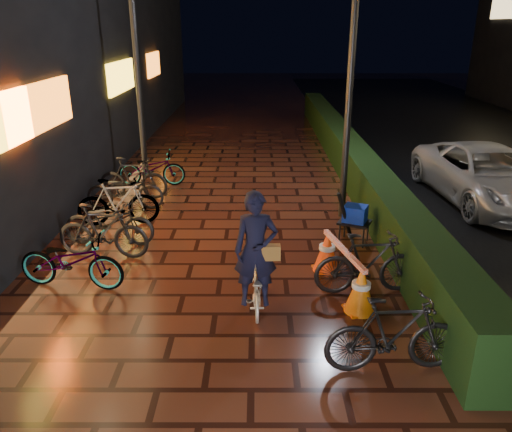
{
  "coord_description": "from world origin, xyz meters",
  "views": [
    {
      "loc": [
        0.62,
        -6.44,
        4.04
      ],
      "look_at": [
        0.61,
        1.23,
        1.1
      ],
      "focal_mm": 35.0,
      "sensor_mm": 36.0,
      "label": 1
    }
  ],
  "objects_px": {
    "van": "(488,175)",
    "cart_assembly": "(354,216)",
    "cyclist": "(256,267)",
    "traffic_barrier": "(343,269)"
  },
  "relations": [
    {
      "from": "van",
      "to": "cart_assembly",
      "type": "bearing_deg",
      "value": -150.09
    },
    {
      "from": "cyclist",
      "to": "traffic_barrier",
      "type": "height_order",
      "value": "cyclist"
    },
    {
      "from": "traffic_barrier",
      "to": "cart_assembly",
      "type": "xyz_separation_m",
      "value": [
        0.51,
        1.87,
        0.2
      ]
    },
    {
      "from": "van",
      "to": "cyclist",
      "type": "height_order",
      "value": "cyclist"
    },
    {
      "from": "cyclist",
      "to": "traffic_barrier",
      "type": "bearing_deg",
      "value": 22.73
    },
    {
      "from": "van",
      "to": "cart_assembly",
      "type": "xyz_separation_m",
      "value": [
        -3.65,
        -2.45,
        -0.11
      ]
    },
    {
      "from": "van",
      "to": "traffic_barrier",
      "type": "xyz_separation_m",
      "value": [
        -4.16,
        -4.32,
        -0.3
      ]
    },
    {
      "from": "van",
      "to": "traffic_barrier",
      "type": "relative_size",
      "value": 2.63
    },
    {
      "from": "cyclist",
      "to": "van",
      "type": "bearing_deg",
      "value": 41.46
    },
    {
      "from": "cyclist",
      "to": "traffic_barrier",
      "type": "relative_size",
      "value": 1.03
    }
  ]
}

